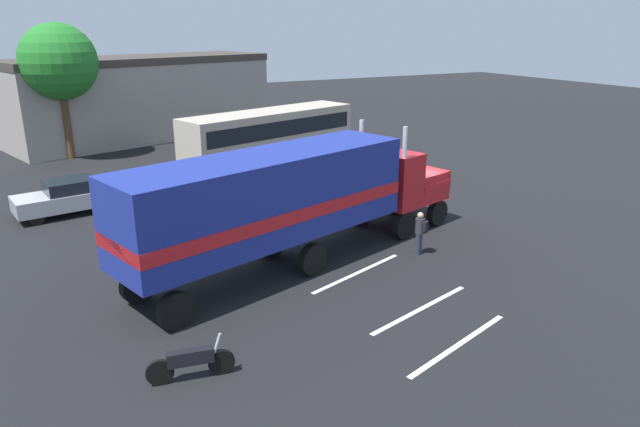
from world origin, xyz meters
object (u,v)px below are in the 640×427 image
Objects in this scene: semi_truck at (293,196)px; tree_left at (59,62)px; motorcycle at (191,362)px; parked_car at (68,196)px; person_bystander at (420,231)px; parked_bus at (270,134)px.

tree_left is (-5.23, 21.91, 3.41)m from semi_truck.
motorcycle is (-5.14, -5.14, -2.04)m from semi_truck.
parked_car is at bearing 94.99° from motorcycle.
person_bystander is at bearing -16.51° from semi_truck.
person_bystander is 10.39m from motorcycle.
tree_left is at bearing 90.19° from motorcycle.
semi_truck is at bearing -76.57° from tree_left.
motorcycle is 0.25× the size of tree_left.
parked_bus is 11.95m from parked_car.
tree_left reaches higher than person_bystander.
parked_car is at bearing -162.62° from parked_bus.
parked_car is (-6.45, 9.88, -1.72)m from semi_truck.
semi_truck reaches higher than person_bystander.
person_bystander is 25.71m from tree_left.
parked_car is 2.21× the size of motorcycle.
semi_truck is 6.82× the size of motorcycle.
parked_car is 15.08m from motorcycle.
semi_truck is 4.99m from person_bystander.
semi_truck is 11.93m from parked_car.
parked_car is at bearing 123.15° from semi_truck.
semi_truck reaches higher than motorcycle.
motorcycle is at bearing -85.01° from parked_car.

